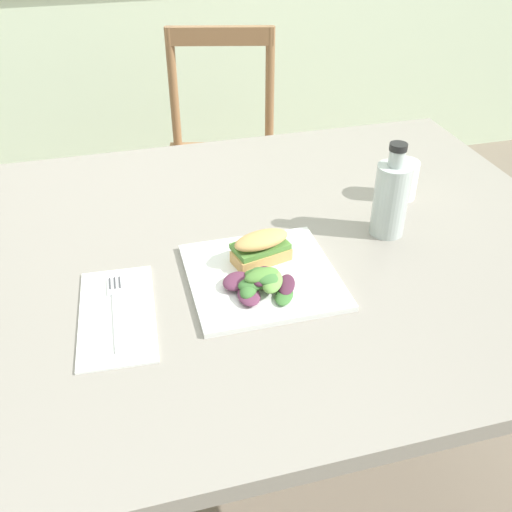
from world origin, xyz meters
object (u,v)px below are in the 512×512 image
object	(u,v)px
dining_table	(251,293)
cup_extra_side	(402,180)
chair_wooden_far	(222,161)
fork_on_napkin	(116,306)
plate_lunch	(262,276)
sandwich_half_front	(259,247)
bottle_cold_brew	(390,202)

from	to	relation	value
dining_table	cup_extra_side	size ratio (longest dim) A/B	15.75
chair_wooden_far	fork_on_napkin	world-z (taller)	chair_wooden_far
plate_lunch	cup_extra_side	size ratio (longest dim) A/B	3.08
chair_wooden_far	sandwich_half_front	distance (m)	1.10
dining_table	cup_extra_side	world-z (taller)	cup_extra_side
sandwich_half_front	fork_on_napkin	world-z (taller)	sandwich_half_front
fork_on_napkin	cup_extra_side	world-z (taller)	cup_extra_side
plate_lunch	fork_on_napkin	distance (m)	0.25
dining_table	plate_lunch	xyz separation A→B (m)	(-0.01, -0.11, 0.12)
chair_wooden_far	cup_extra_side	world-z (taller)	chair_wooden_far
fork_on_napkin	cup_extra_side	distance (m)	0.65
dining_table	sandwich_half_front	bearing A→B (deg)	-91.23
dining_table	chair_wooden_far	bearing A→B (deg)	81.25
fork_on_napkin	chair_wooden_far	bearing A→B (deg)	69.81
bottle_cold_brew	sandwich_half_front	bearing A→B (deg)	-170.76
chair_wooden_far	fork_on_napkin	bearing A→B (deg)	-110.19
chair_wooden_far	cup_extra_side	distance (m)	0.96
plate_lunch	bottle_cold_brew	world-z (taller)	bottle_cold_brew
chair_wooden_far	cup_extra_side	size ratio (longest dim) A/B	10.77
dining_table	sandwich_half_front	xyz separation A→B (m)	(-0.00, -0.07, 0.15)
plate_lunch	sandwich_half_front	world-z (taller)	sandwich_half_front
dining_table	chair_wooden_far	world-z (taller)	chair_wooden_far
dining_table	chair_wooden_far	xyz separation A→B (m)	(0.15, 0.97, -0.18)
fork_on_napkin	cup_extra_side	xyz separation A→B (m)	(0.61, 0.22, 0.03)
dining_table	bottle_cold_brew	xyz separation A→B (m)	(0.26, -0.03, 0.18)
fork_on_napkin	bottle_cold_brew	bearing A→B (deg)	10.76
plate_lunch	bottle_cold_brew	xyz separation A→B (m)	(0.27, 0.08, 0.06)
dining_table	sandwich_half_front	size ratio (longest dim) A/B	11.53
dining_table	bottle_cold_brew	size ratio (longest dim) A/B	6.96
plate_lunch	cup_extra_side	bearing A→B (deg)	29.38
dining_table	plate_lunch	distance (m)	0.16
dining_table	fork_on_napkin	world-z (taller)	fork_on_napkin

